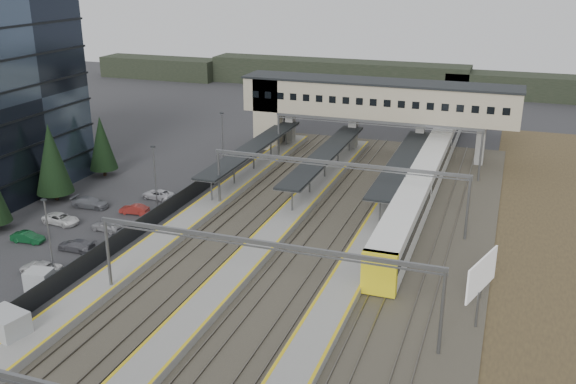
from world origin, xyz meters
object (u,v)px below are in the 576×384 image
at_px(train, 430,168).
at_px(billboard, 482,276).
at_px(footbridge, 359,102).
at_px(relay_cabin_near, 7,328).
at_px(relay_cabin_far, 40,281).

xyz_separation_m(train, billboard, (8.31, -31.66, 1.19)).
bearing_deg(footbridge, train, -42.13).
height_order(relay_cabin_near, train, train).
relative_size(relay_cabin_near, relay_cabin_far, 1.50).
bearing_deg(relay_cabin_near, relay_cabin_far, 113.60).
relative_size(relay_cabin_far, billboard, 0.42).
height_order(train, billboard, billboard).
height_order(relay_cabin_near, billboard, billboard).
relative_size(train, billboard, 11.27).
bearing_deg(relay_cabin_near, footbridge, 77.96).
distance_m(train, billboard, 32.75).
distance_m(footbridge, train, 17.54).
bearing_deg(train, footbridge, 137.87).
bearing_deg(relay_cabin_far, billboard, 13.55).
distance_m(relay_cabin_far, footbridge, 54.45).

